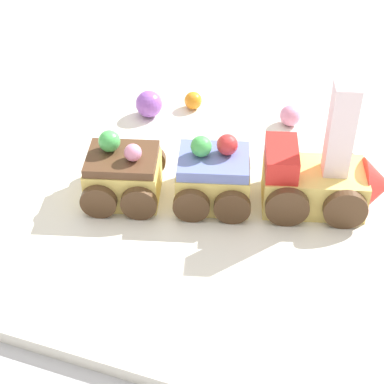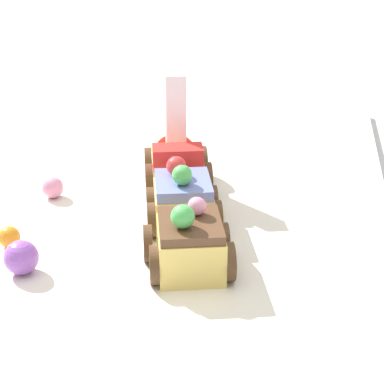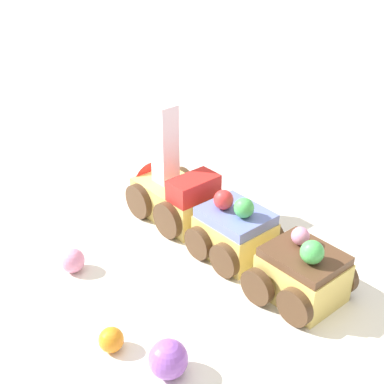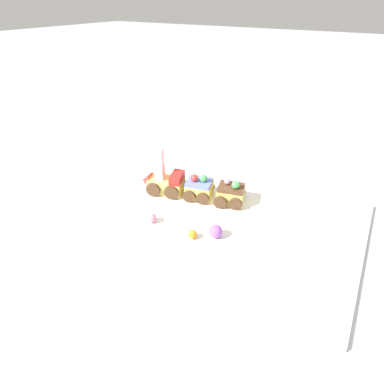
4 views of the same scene
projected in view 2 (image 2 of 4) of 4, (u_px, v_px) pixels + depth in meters
ground_plane at (171, 226)px, 0.65m from camera, size 10.00×10.00×0.00m
display_board at (171, 221)px, 0.65m from camera, size 0.84×0.44×0.01m
cake_train_locomotive at (177, 161)px, 0.71m from camera, size 0.13×0.09×0.12m
cake_car_blueberry at (183, 202)px, 0.62m from camera, size 0.09×0.09×0.07m
cake_car_chocolate at (190, 245)px, 0.54m from camera, size 0.09×0.09×0.07m
gumball_pink at (53, 187)px, 0.69m from camera, size 0.02×0.02×0.02m
gumball_purple at (21, 257)px, 0.54m from camera, size 0.03×0.03×0.03m
gumball_orange at (9, 237)px, 0.59m from camera, size 0.02×0.02×0.02m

